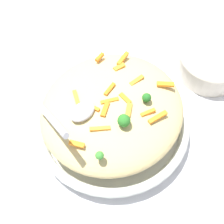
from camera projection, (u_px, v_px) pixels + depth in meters
The scene contains 24 objects.
ground_plane at pixel (112, 129), 0.75m from camera, with size 2.40×2.40×0.00m, color silver.
serving_bowl at pixel (112, 123), 0.72m from camera, with size 0.36×0.36×0.05m.
pasta_mound at pixel (112, 110), 0.67m from camera, with size 0.32×0.30×0.08m, color #D1BA7A.
carrot_piece_0 at pixel (100, 129), 0.60m from camera, with size 0.04×0.01×0.01m, color orange.
carrot_piece_1 at pixel (158, 117), 0.62m from camera, with size 0.04×0.01×0.01m, color orange.
carrot_piece_2 at pixel (125, 99), 0.64m from camera, with size 0.03×0.01×0.01m, color orange.
carrot_piece_3 at pixel (119, 67), 0.69m from camera, with size 0.03×0.01×0.01m, color orange.
carrot_piece_4 at pixel (148, 113), 0.62m from camera, with size 0.03×0.01×0.01m, color orange.
carrot_piece_5 at pixel (165, 84), 0.66m from camera, with size 0.04×0.01×0.01m, color orange.
carrot_piece_6 at pixel (137, 80), 0.66m from camera, with size 0.04×0.01×0.01m, color orange.
carrot_piece_7 at pixel (123, 59), 0.70m from camera, with size 0.04×0.01×0.01m, color orange.
carrot_piece_8 at pixel (105, 109), 0.62m from camera, with size 0.03×0.01×0.01m, color orange.
carrot_piece_9 at pixel (109, 100), 0.63m from camera, with size 0.04×0.01×0.01m, color orange.
carrot_piece_10 at pixel (100, 57), 0.70m from camera, with size 0.03×0.01×0.01m, color orange.
carrot_piece_11 at pixel (77, 144), 0.59m from camera, with size 0.03×0.01×0.01m, color orange.
carrot_piece_12 at pixel (92, 107), 0.62m from camera, with size 0.03×0.01×0.01m, color orange.
carrot_piece_13 at pixel (129, 110), 0.62m from camera, with size 0.03×0.01×0.01m, color orange.
carrot_piece_14 at pixel (77, 99), 0.64m from camera, with size 0.04×0.01×0.01m, color orange.
carrot_piece_15 at pixel (110, 89), 0.65m from camera, with size 0.03×0.01×0.01m, color orange.
broccoli_floret_0 at pixel (124, 121), 0.60m from camera, with size 0.03×0.03×0.03m.
broccoli_floret_1 at pixel (100, 156), 0.57m from camera, with size 0.02×0.02×0.02m.
broccoli_floret_2 at pixel (147, 98), 0.63m from camera, with size 0.02×0.02×0.02m.
serving_spoon at pixel (72, 114), 0.60m from camera, with size 0.11×0.13×0.08m.
companion_bowl at pixel (212, 62), 0.80m from camera, with size 0.18×0.18×0.07m.
Camera 1 is at (0.24, 0.26, 0.66)m, focal length 49.51 mm.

